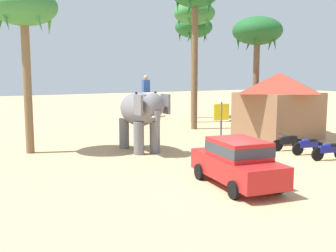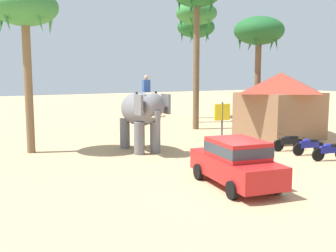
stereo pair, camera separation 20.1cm
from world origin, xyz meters
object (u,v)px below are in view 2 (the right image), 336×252
at_px(motorcycle_fourth_in_row, 330,151).
at_px(palm_tree_left_of_road, 196,30).
at_px(palm_tree_near_hut, 196,18).
at_px(signboard_yellow, 222,115).
at_px(palm_tree_behind_elephant, 197,0).
at_px(elephant_with_mahout, 141,113).
at_px(palm_tree_leaning_seaward, 259,34).
at_px(palm_tree_far_back, 25,12).
at_px(roadside_hut, 280,104).
at_px(car_sedan_foreground, 236,161).
at_px(motorcycle_end_of_row, 289,142).
at_px(motorcycle_far_in_row, 309,146).

distance_m(motorcycle_fourth_in_row, palm_tree_left_of_road, 19.19).
xyz_separation_m(palm_tree_near_hut, signboard_yellow, (-4.04, -9.36, -6.52)).
bearing_deg(palm_tree_behind_elephant, signboard_yellow, -108.67).
bearing_deg(palm_tree_behind_elephant, elephant_with_mahout, -140.11).
distance_m(palm_tree_near_hut, palm_tree_leaning_seaward, 7.04).
height_order(palm_tree_far_back, palm_tree_leaning_seaward, palm_tree_far_back).
relative_size(palm_tree_far_back, roadside_hut, 1.50).
bearing_deg(signboard_yellow, palm_tree_near_hut, 66.68).
height_order(motorcycle_fourth_in_row, palm_tree_behind_elephant, palm_tree_behind_elephant).
relative_size(motorcycle_fourth_in_row, roadside_hut, 0.33).
height_order(motorcycle_fourth_in_row, signboard_yellow, signboard_yellow).
distance_m(elephant_with_mahout, palm_tree_near_hut, 13.82).
relative_size(car_sedan_foreground, elephant_with_mahout, 1.10).
bearing_deg(motorcycle_fourth_in_row, palm_tree_left_of_road, 78.73).
distance_m(motorcycle_end_of_row, palm_tree_left_of_road, 16.86).
relative_size(elephant_with_mahout, motorcycle_far_in_row, 2.17).
height_order(palm_tree_near_hut, roadside_hut, palm_tree_near_hut).
bearing_deg(elephant_with_mahout, signboard_yellow, -6.67).
bearing_deg(elephant_with_mahout, car_sedan_foreground, -87.17).
bearing_deg(roadside_hut, signboard_yellow, -177.11).
distance_m(elephant_with_mahout, palm_tree_leaning_seaward, 10.38).
relative_size(motorcycle_fourth_in_row, signboard_yellow, 0.74).
distance_m(palm_tree_leaning_seaward, roadside_hut, 4.92).
relative_size(palm_tree_behind_elephant, palm_tree_leaning_seaward, 1.35).
height_order(motorcycle_end_of_row, signboard_yellow, signboard_yellow).
relative_size(motorcycle_far_in_row, motorcycle_end_of_row, 1.00).
distance_m(motorcycle_far_in_row, palm_tree_near_hut, 15.63).
height_order(palm_tree_left_of_road, palm_tree_far_back, palm_tree_left_of_road).
bearing_deg(motorcycle_end_of_row, palm_tree_left_of_road, 76.79).
xyz_separation_m(motorcycle_far_in_row, palm_tree_near_hut, (1.75, 13.46, 7.75)).
height_order(elephant_with_mahout, palm_tree_leaning_seaward, palm_tree_leaning_seaward).
height_order(motorcycle_far_in_row, palm_tree_behind_elephant, palm_tree_behind_elephant).
bearing_deg(car_sedan_foreground, palm_tree_far_back, 119.45).
bearing_deg(motorcycle_end_of_row, motorcycle_far_in_row, -83.08).
height_order(motorcycle_end_of_row, palm_tree_left_of_road, palm_tree_left_of_road).
bearing_deg(motorcycle_end_of_row, palm_tree_near_hut, 81.20).
distance_m(motorcycle_fourth_in_row, palm_tree_near_hut, 16.84).
bearing_deg(signboard_yellow, palm_tree_behind_elephant, 71.33).
height_order(palm_tree_leaning_seaward, roadside_hut, palm_tree_leaning_seaward).
bearing_deg(palm_tree_near_hut, palm_tree_leaning_seaward, -85.59).
relative_size(motorcycle_end_of_row, signboard_yellow, 0.74).
relative_size(palm_tree_near_hut, palm_tree_leaning_seaward, 1.25).
height_order(palm_tree_behind_elephant, palm_tree_far_back, palm_tree_behind_elephant).
bearing_deg(palm_tree_far_back, motorcycle_fourth_in_row, -34.89).
xyz_separation_m(car_sedan_foreground, motorcycle_far_in_row, (6.52, 2.77, -0.46)).
xyz_separation_m(palm_tree_behind_elephant, palm_tree_left_of_road, (3.58, 5.93, -1.36)).
relative_size(palm_tree_left_of_road, palm_tree_leaning_seaward, 1.15).
relative_size(motorcycle_far_in_row, palm_tree_far_back, 0.22).
xyz_separation_m(elephant_with_mahout, palm_tree_behind_elephant, (6.66, 5.57, 6.91)).
distance_m(car_sedan_foreground, roadside_hut, 11.23).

